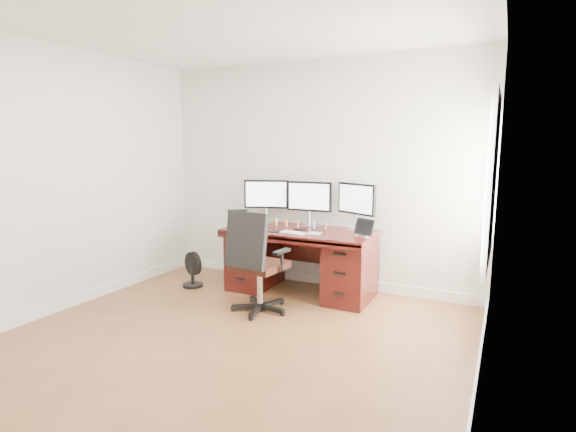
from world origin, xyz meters
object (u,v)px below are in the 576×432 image
at_px(office_chair, 257,279).
at_px(floor_fan, 192,270).
at_px(desk, 301,259).
at_px(monitor_center, 309,198).
at_px(keyboard, 293,233).

height_order(office_chair, floor_fan, office_chair).
bearing_deg(floor_fan, desk, 36.91).
bearing_deg(office_chair, floor_fan, 167.44).
xyz_separation_m(floor_fan, monitor_center, (1.28, 0.61, 0.88)).
xyz_separation_m(office_chair, keyboard, (0.16, 0.51, 0.41)).
distance_m(office_chair, floor_fan, 1.21).
height_order(desk, floor_fan, desk).
distance_m(office_chair, monitor_center, 1.26).
bearing_deg(keyboard, office_chair, -96.35).
distance_m(office_chair, keyboard, 0.68).
height_order(floor_fan, keyboard, keyboard).
height_order(desk, office_chair, office_chair).
height_order(office_chair, keyboard, office_chair).
bearing_deg(monitor_center, desk, -92.16).
height_order(desk, keyboard, keyboard).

